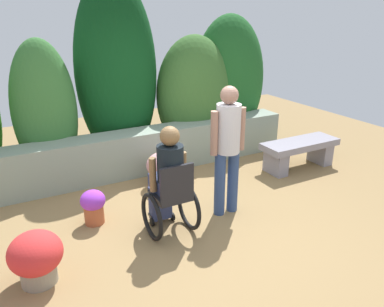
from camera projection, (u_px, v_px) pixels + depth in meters
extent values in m
plane|color=olive|center=(198.00, 225.00, 4.69)|extent=(11.50, 11.50, 0.00)
cube|color=gray|center=(141.00, 152.00, 6.13)|extent=(5.30, 0.47, 0.69)
ellipsoid|color=#376F32|center=(45.00, 111.00, 5.69)|extent=(0.95, 0.67, 2.14)
ellipsoid|color=#0E4018|center=(117.00, 72.00, 6.22)|extent=(1.37, 0.96, 3.07)
ellipsoid|color=#38652B|center=(194.00, 95.00, 6.87)|extent=(1.44, 1.01, 2.11)
ellipsoid|color=#1D5823|center=(229.00, 81.00, 7.27)|extent=(1.46, 1.02, 2.45)
cube|color=gray|center=(276.00, 163.00, 6.11)|extent=(0.20, 0.41, 0.37)
cube|color=gray|center=(320.00, 152.00, 6.55)|extent=(0.20, 0.41, 0.37)
cube|color=gray|center=(300.00, 144.00, 6.25)|extent=(1.35, 0.48, 0.11)
cube|color=black|center=(170.00, 195.00, 4.35)|extent=(0.40, 0.40, 0.06)
cube|color=black|center=(177.00, 183.00, 4.12)|extent=(0.40, 0.04, 0.40)
cube|color=black|center=(160.00, 213.00, 4.76)|extent=(0.28, 0.12, 0.03)
torus|color=black|center=(152.00, 217.00, 4.32)|extent=(0.05, 0.56, 0.56)
torus|color=black|center=(189.00, 207.00, 4.54)|extent=(0.05, 0.56, 0.56)
cylinder|color=black|center=(152.00, 222.00, 4.65)|extent=(0.03, 0.10, 0.10)
cylinder|color=black|center=(173.00, 217.00, 4.78)|extent=(0.03, 0.10, 0.10)
cube|color=navy|center=(166.00, 183.00, 4.39)|extent=(0.30, 0.40, 0.16)
cube|color=navy|center=(160.00, 202.00, 4.68)|extent=(0.26, 0.14, 0.43)
cylinder|color=black|center=(170.00, 167.00, 4.21)|extent=(0.30, 0.30, 0.50)
cylinder|color=brown|center=(153.00, 175.00, 4.20)|extent=(0.08, 0.08, 0.40)
cylinder|color=brown|center=(183.00, 168.00, 4.37)|extent=(0.08, 0.08, 0.40)
sphere|color=brown|center=(170.00, 136.00, 4.08)|extent=(0.22, 0.22, 0.22)
cylinder|color=navy|center=(220.00, 184.00, 4.81)|extent=(0.14, 0.14, 0.84)
cylinder|color=navy|center=(233.00, 181.00, 4.89)|extent=(0.14, 0.14, 0.84)
cylinder|color=silver|center=(228.00, 129.00, 4.59)|extent=(0.30, 0.30, 0.61)
cylinder|color=#A47562|center=(214.00, 133.00, 4.51)|extent=(0.09, 0.09, 0.55)
cylinder|color=#A47562|center=(242.00, 129.00, 4.69)|extent=(0.09, 0.09, 0.55)
sphere|color=#A47562|center=(229.00, 95.00, 4.45)|extent=(0.22, 0.22, 0.22)
cylinder|color=#AD5432|center=(94.00, 214.00, 4.69)|extent=(0.24, 0.24, 0.24)
ellipsoid|color=#20551D|center=(93.00, 203.00, 4.64)|extent=(0.27, 0.27, 0.09)
ellipsoid|color=purple|center=(93.00, 200.00, 4.63)|extent=(0.31, 0.31, 0.25)
cylinder|color=gray|center=(39.00, 272.00, 3.67)|extent=(0.34, 0.34, 0.22)
ellipsoid|color=#115423|center=(36.00, 259.00, 3.61)|extent=(0.38, 0.38, 0.15)
ellipsoid|color=red|center=(35.00, 253.00, 3.59)|extent=(0.51, 0.51, 0.42)
cylinder|color=gray|center=(165.00, 178.00, 5.71)|extent=(0.29, 0.29, 0.22)
ellipsoid|color=#2C692E|center=(164.00, 169.00, 5.66)|extent=(0.31, 0.31, 0.14)
ellipsoid|color=pink|center=(164.00, 165.00, 5.64)|extent=(0.53, 0.53, 0.39)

